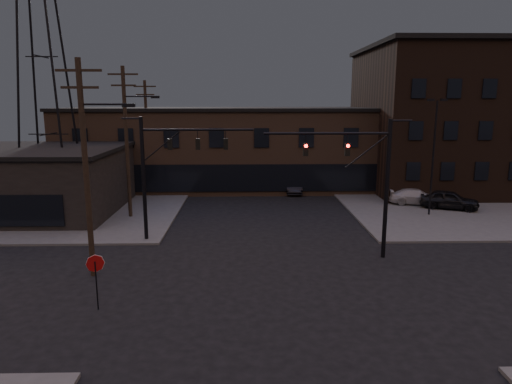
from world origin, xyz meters
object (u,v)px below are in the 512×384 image
parked_car_lot_a (449,200)px  parked_car_lot_b (416,197)px  stop_sign (96,269)px  car_crossing (294,186)px  traffic_signal_near (367,174)px  traffic_signal_far (163,165)px

parked_car_lot_a → parked_car_lot_b: bearing=74.5°
stop_sign → car_crossing: (11.30, 25.54, -1.13)m
traffic_signal_near → stop_sign: (-13.36, -6.49, -3.09)m
car_crossing → stop_sign: bearing=-109.5°
stop_sign → parked_car_lot_a: 29.50m
traffic_signal_near → stop_sign: 15.17m
traffic_signal_near → stop_sign: bearing=-154.1°
traffic_signal_near → stop_sign: traffic_signal_near is taller
traffic_signal_far → parked_car_lot_a: bearing=19.6°
parked_car_lot_b → stop_sign: bearing=143.3°
traffic_signal_near → parked_car_lot_b: 15.94m
parked_car_lot_b → car_crossing: parked_car_lot_b is taller
traffic_signal_far → stop_sign: (-1.28, -9.99, -3.17)m
parked_car_lot_a → parked_car_lot_b: (-2.13, 1.79, -0.11)m
traffic_signal_near → car_crossing: bearing=96.1°
traffic_signal_far → traffic_signal_near: bearing=-16.2°
traffic_signal_far → car_crossing: bearing=57.2°
parked_car_lot_a → stop_sign: bearing=152.0°
stop_sign → parked_car_lot_a: stop_sign is taller
parked_car_lot_a → traffic_signal_far: bearing=134.2°
parked_car_lot_a → car_crossing: 14.35m
traffic_signal_far → stop_sign: size_ratio=3.23×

